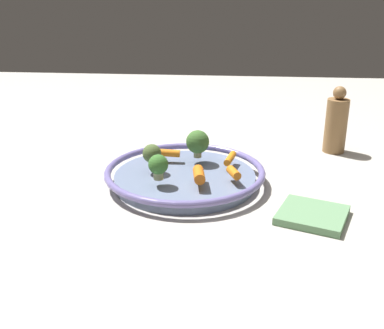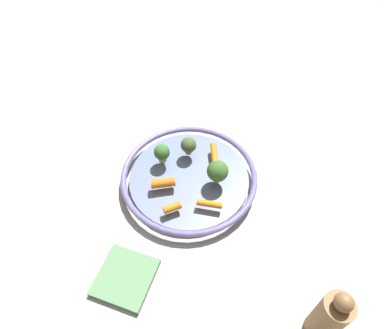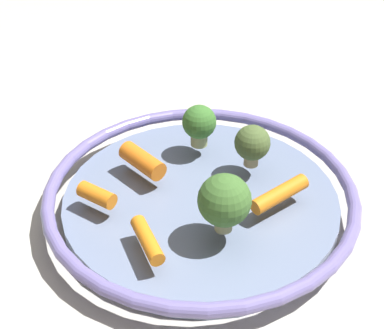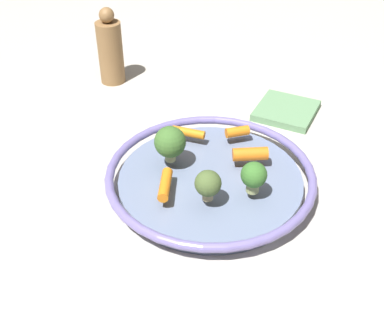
{
  "view_description": "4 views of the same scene",
  "coord_description": "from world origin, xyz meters",
  "px_view_note": "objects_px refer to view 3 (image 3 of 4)",
  "views": [
    {
      "loc": [
        0.91,
        0.1,
        0.4
      ],
      "look_at": [
        0.02,
        0.02,
        0.05
      ],
      "focal_mm": 43.87,
      "sensor_mm": 36.0,
      "label": 1
    },
    {
      "loc": [
        0.01,
        0.53,
        0.72
      ],
      "look_at": [
        -0.01,
        -0.01,
        0.05
      ],
      "focal_mm": 32.9,
      "sensor_mm": 36.0,
      "label": 2
    },
    {
      "loc": [
        -0.39,
        0.28,
        0.41
      ],
      "look_at": [
        0.01,
        0.0,
        0.06
      ],
      "focal_mm": 53.55,
      "sensor_mm": 36.0,
      "label": 3
    },
    {
      "loc": [
        0.03,
        -0.62,
        0.52
      ],
      "look_at": [
        -0.03,
        -0.02,
        0.06
      ],
      "focal_mm": 46.31,
      "sensor_mm": 36.0,
      "label": 4
    }
  ],
  "objects_px": {
    "baby_carrot_near_rim": "(147,240)",
    "broccoli_floret_edge": "(199,123)",
    "baby_carrot_right": "(97,195)",
    "baby_carrot_back": "(280,194)",
    "baby_carrot_center": "(142,161)",
    "serving_bowl": "(201,198)",
    "broccoli_floret_large": "(224,201)",
    "broccoli_floret_mid": "(251,143)"
  },
  "relations": [
    {
      "from": "baby_carrot_near_rim",
      "to": "baby_carrot_back",
      "type": "bearing_deg",
      "value": -97.97
    },
    {
      "from": "serving_bowl",
      "to": "baby_carrot_right",
      "type": "relative_size",
      "value": 8.27
    },
    {
      "from": "serving_bowl",
      "to": "baby_carrot_back",
      "type": "bearing_deg",
      "value": -141.37
    },
    {
      "from": "broccoli_floret_mid",
      "to": "baby_carrot_right",
      "type": "bearing_deg",
      "value": 77.69
    },
    {
      "from": "baby_carrot_center",
      "to": "baby_carrot_right",
      "type": "relative_size",
      "value": 1.4
    },
    {
      "from": "baby_carrot_right",
      "to": "broccoli_floret_large",
      "type": "distance_m",
      "value": 0.14
    },
    {
      "from": "baby_carrot_right",
      "to": "broccoli_floret_edge",
      "type": "relative_size",
      "value": 0.8
    },
    {
      "from": "broccoli_floret_mid",
      "to": "baby_carrot_near_rim",
      "type": "bearing_deg",
      "value": 106.3
    },
    {
      "from": "baby_carrot_center",
      "to": "baby_carrot_right",
      "type": "distance_m",
      "value": 0.07
    },
    {
      "from": "baby_carrot_near_rim",
      "to": "broccoli_floret_edge",
      "type": "height_order",
      "value": "broccoli_floret_edge"
    },
    {
      "from": "broccoli_floret_edge",
      "to": "broccoli_floret_mid",
      "type": "relative_size",
      "value": 1.03
    },
    {
      "from": "broccoli_floret_large",
      "to": "baby_carrot_near_rim",
      "type": "bearing_deg",
      "value": 73.2
    },
    {
      "from": "broccoli_floret_large",
      "to": "broccoli_floret_mid",
      "type": "distance_m",
      "value": 0.11
    },
    {
      "from": "serving_bowl",
      "to": "broccoli_floret_large",
      "type": "xyz_separation_m",
      "value": [
        -0.07,
        0.02,
        0.05
      ]
    },
    {
      "from": "baby_carrot_near_rim",
      "to": "broccoli_floret_edge",
      "type": "relative_size",
      "value": 1.15
    },
    {
      "from": "baby_carrot_center",
      "to": "broccoli_floret_mid",
      "type": "xyz_separation_m",
      "value": [
        -0.06,
        -0.1,
        0.02
      ]
    },
    {
      "from": "baby_carrot_back",
      "to": "broccoli_floret_edge",
      "type": "bearing_deg",
      "value": 3.23
    },
    {
      "from": "baby_carrot_center",
      "to": "serving_bowl",
      "type": "bearing_deg",
      "value": -150.94
    },
    {
      "from": "serving_bowl",
      "to": "baby_carrot_near_rim",
      "type": "xyz_separation_m",
      "value": [
        -0.05,
        0.09,
        0.02
      ]
    },
    {
      "from": "broccoli_floret_large",
      "to": "serving_bowl",
      "type": "bearing_deg",
      "value": -17.59
    },
    {
      "from": "baby_carrot_near_rim",
      "to": "baby_carrot_right",
      "type": "distance_m",
      "value": 0.09
    },
    {
      "from": "baby_carrot_back",
      "to": "broccoli_floret_large",
      "type": "xyz_separation_m",
      "value": [
        -0.0,
        0.07,
        0.03
      ]
    },
    {
      "from": "serving_bowl",
      "to": "baby_carrot_right",
      "type": "xyz_separation_m",
      "value": [
        0.04,
        0.1,
        0.03
      ]
    },
    {
      "from": "broccoli_floret_large",
      "to": "baby_carrot_right",
      "type": "bearing_deg",
      "value": 37.17
    },
    {
      "from": "baby_carrot_right",
      "to": "broccoli_floret_edge",
      "type": "distance_m",
      "value": 0.15
    },
    {
      "from": "serving_bowl",
      "to": "baby_carrot_back",
      "type": "distance_m",
      "value": 0.09
    },
    {
      "from": "baby_carrot_center",
      "to": "broccoli_floret_edge",
      "type": "height_order",
      "value": "broccoli_floret_edge"
    },
    {
      "from": "baby_carrot_right",
      "to": "broccoli_floret_mid",
      "type": "xyz_separation_m",
      "value": [
        -0.04,
        -0.17,
        0.02
      ]
    },
    {
      "from": "baby_carrot_center",
      "to": "baby_carrot_near_rim",
      "type": "xyz_separation_m",
      "value": [
        -0.11,
        0.06,
        -0.0
      ]
    },
    {
      "from": "baby_carrot_right",
      "to": "baby_carrot_back",
      "type": "bearing_deg",
      "value": -124.29
    },
    {
      "from": "broccoli_floret_edge",
      "to": "broccoli_floret_mid",
      "type": "bearing_deg",
      "value": -159.23
    },
    {
      "from": "serving_bowl",
      "to": "baby_carrot_back",
      "type": "xyz_separation_m",
      "value": [
        -0.07,
        -0.05,
        0.03
      ]
    },
    {
      "from": "broccoli_floret_large",
      "to": "broccoli_floret_mid",
      "type": "xyz_separation_m",
      "value": [
        0.07,
        -0.09,
        -0.01
      ]
    },
    {
      "from": "baby_carrot_near_rim",
      "to": "broccoli_floret_mid",
      "type": "height_order",
      "value": "broccoli_floret_mid"
    },
    {
      "from": "baby_carrot_right",
      "to": "broccoli_floret_large",
      "type": "bearing_deg",
      "value": -142.83
    },
    {
      "from": "broccoli_floret_large",
      "to": "baby_carrot_back",
      "type": "bearing_deg",
      "value": -88.87
    },
    {
      "from": "baby_carrot_back",
      "to": "serving_bowl",
      "type": "bearing_deg",
      "value": 38.63
    },
    {
      "from": "baby_carrot_center",
      "to": "broccoli_floret_large",
      "type": "relative_size",
      "value": 0.93
    },
    {
      "from": "baby_carrot_center",
      "to": "broccoli_floret_mid",
      "type": "bearing_deg",
      "value": -119.96
    },
    {
      "from": "baby_carrot_back",
      "to": "broccoli_floret_edge",
      "type": "relative_size",
      "value": 1.34
    },
    {
      "from": "baby_carrot_center",
      "to": "baby_carrot_near_rim",
      "type": "distance_m",
      "value": 0.12
    },
    {
      "from": "baby_carrot_back",
      "to": "baby_carrot_near_rim",
      "type": "bearing_deg",
      "value": 82.03
    }
  ]
}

